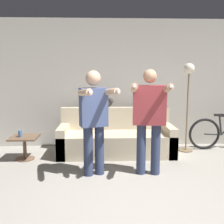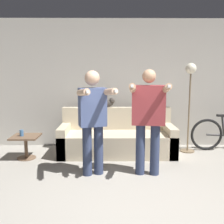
# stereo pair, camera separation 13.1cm
# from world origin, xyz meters

# --- Properties ---
(wall_back) EXTENTS (10.00, 0.05, 2.60)m
(wall_back) POSITION_xyz_m (0.00, 3.01, 1.30)
(wall_back) COLOR #B7B2A8
(wall_back) RESTS_ON ground_plane
(couch) EXTENTS (2.13, 0.81, 0.85)m
(couch) POSITION_xyz_m (-0.23, 2.39, 0.27)
(couch) COLOR beige
(couch) RESTS_ON ground_plane
(person_left) EXTENTS (0.59, 0.76, 1.56)m
(person_left) POSITION_xyz_m (-0.62, 1.35, 0.90)
(person_left) COLOR #2D3856
(person_left) RESTS_ON ground_plane
(person_right) EXTENTS (0.60, 0.72, 1.58)m
(person_right) POSITION_xyz_m (0.20, 1.35, 0.92)
(person_right) COLOR #2D3856
(person_right) RESTS_ON ground_plane
(cat) EXTENTS (0.49, 0.13, 0.19)m
(cat) POSITION_xyz_m (-0.45, 2.68, 0.94)
(cat) COLOR #3D3833
(cat) RESTS_ON couch
(floor_lamp) EXTENTS (0.27, 0.27, 1.71)m
(floor_lamp) POSITION_xyz_m (1.15, 2.52, 1.28)
(floor_lamp) COLOR #756047
(floor_lamp) RESTS_ON ground_plane
(side_table) EXTENTS (0.47, 0.47, 0.42)m
(side_table) POSITION_xyz_m (-1.87, 2.13, 0.30)
(side_table) COLOR brown
(side_table) RESTS_ON ground_plane
(cup) EXTENTS (0.07, 0.07, 0.11)m
(cup) POSITION_xyz_m (-1.93, 2.11, 0.47)
(cup) COLOR #3D6693
(cup) RESTS_ON side_table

